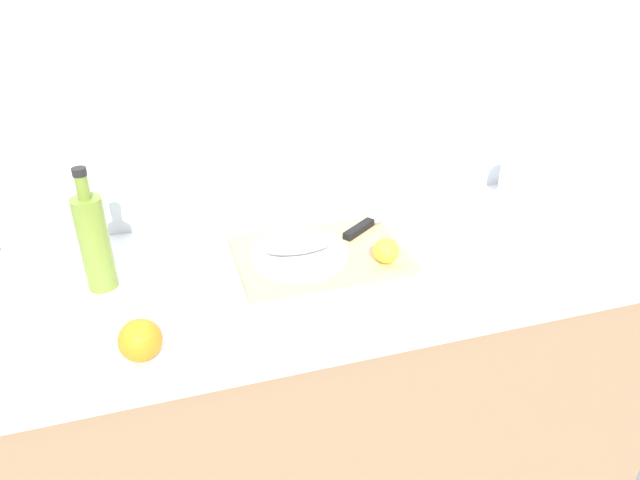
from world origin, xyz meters
TOP-DOWN VIEW (x-y plane):
  - back_wall at (0.00, 0.33)m, footprint 3.20×0.05m
  - kitchen_counter at (0.00, 0.00)m, footprint 2.00×0.60m
  - cutting_board at (0.14, 0.03)m, footprint 0.40×0.28m
  - white_plate at (0.08, 0.02)m, footprint 0.23×0.23m
  - fish_fillet at (0.08, 0.02)m, footprint 0.17×0.07m
  - chef_knife at (0.30, 0.12)m, footprint 0.25×0.19m
  - lemon_0 at (0.27, -0.06)m, footprint 0.06×0.06m
  - olive_oil_bottle at (-0.35, 0.06)m, footprint 0.06×0.06m
  - coffee_mug_0 at (0.78, 0.21)m, footprint 0.11×0.07m
  - orange_0 at (-0.28, -0.22)m, footprint 0.08×0.08m

SIDE VIEW (x-z plane):
  - kitchen_counter at x=0.00m, z-range 0.00..0.90m
  - cutting_board at x=0.14m, z-range 0.90..0.92m
  - white_plate at x=0.08m, z-range 0.92..0.93m
  - chef_knife at x=0.30m, z-range 0.92..0.94m
  - orange_0 at x=-0.28m, z-range 0.90..0.98m
  - lemon_0 at x=0.27m, z-range 0.92..0.98m
  - fish_fillet at x=0.08m, z-range 0.94..0.97m
  - coffee_mug_0 at x=0.78m, z-range 0.90..1.01m
  - olive_oil_bottle at x=-0.35m, z-range 0.87..1.15m
  - back_wall at x=0.00m, z-range 0.00..2.50m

